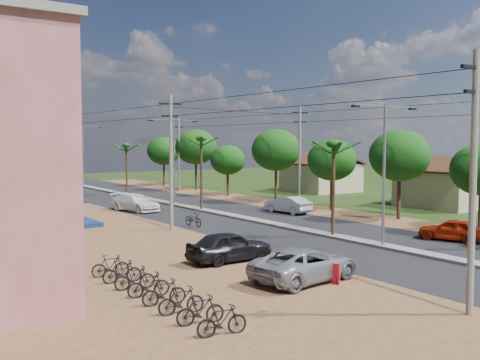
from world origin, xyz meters
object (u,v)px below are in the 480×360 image
object	(u,v)px
car_white_far	(135,203)
parked_scooter_row	(156,288)
car_parked_silver	(305,265)
car_parked_dark	(229,247)
roadside_sign	(328,273)
car_red_near	(452,230)
car_silver_mid	(288,205)
moto_rider_east	(477,241)

from	to	relation	value
car_white_far	parked_scooter_row	size ratio (longest dim) A/B	0.51
car_parked_silver	car_parked_dark	bearing A→B (deg)	-1.57
parked_scooter_row	car_parked_dark	bearing A→B (deg)	34.83
car_white_far	roadside_sign	xyz separation A→B (m)	(-3.18, -26.88, -0.28)
car_white_far	car_parked_silver	world-z (taller)	car_white_far
car_red_near	car_white_far	world-z (taller)	car_white_far
car_silver_mid	car_white_far	bearing A→B (deg)	-46.26
car_parked_silver	moto_rider_east	xyz separation A→B (m)	(12.49, 0.03, -0.27)
moto_rider_east	car_red_near	bearing A→B (deg)	-111.14
car_red_near	car_parked_dark	bearing A→B (deg)	-30.64
moto_rider_east	roadside_sign	size ratio (longest dim) A/B	1.58
car_silver_mid	car_parked_dark	size ratio (longest dim) A/B	0.98
car_silver_mid	moto_rider_east	bearing A→B (deg)	80.33
car_silver_mid	parked_scooter_row	xyz separation A→B (m)	(-20.11, -16.94, -0.21)
car_parked_dark	parked_scooter_row	xyz separation A→B (m)	(-6.01, -4.18, -0.25)
car_silver_mid	car_parked_silver	size ratio (longest dim) A/B	0.83
car_red_near	roadside_sign	size ratio (longest dim) A/B	3.59
car_red_near	car_parked_dark	world-z (taller)	car_parked_dark
car_parked_dark	parked_scooter_row	size ratio (longest dim) A/B	0.45
car_white_far	moto_rider_east	bearing A→B (deg)	-85.69
moto_rider_east	parked_scooter_row	size ratio (longest dim) A/B	0.17
car_red_near	car_silver_mid	distance (m)	15.45
car_white_far	parked_scooter_row	bearing A→B (deg)	-126.43
car_parked_dark	roadside_sign	world-z (taller)	car_parked_dark
car_red_near	car_parked_silver	size ratio (longest dim) A/B	0.75
roadside_sign	car_silver_mid	bearing A→B (deg)	40.85
car_silver_mid	roadside_sign	distance (m)	22.71
roadside_sign	car_white_far	bearing A→B (deg)	69.03
car_silver_mid	car_parked_dark	distance (m)	19.02
car_parked_dark	car_silver_mid	bearing A→B (deg)	-49.17
roadside_sign	parked_scooter_row	size ratio (longest dim) A/B	0.11
car_parked_dark	moto_rider_east	xyz separation A→B (m)	(13.02, -5.03, -0.30)
moto_rider_east	roadside_sign	bearing A→B (deg)	7.75
car_red_near	car_silver_mid	xyz separation A→B (m)	(0.00, 15.45, 0.05)
car_parked_silver	parked_scooter_row	xyz separation A→B (m)	(-6.53, 0.87, -0.22)
car_parked_dark	car_parked_silver	bearing A→B (deg)	-175.37
car_white_far	car_parked_dark	distance (m)	21.46
car_red_near	car_white_far	size ratio (longest dim) A/B	0.77
parked_scooter_row	car_parked_silver	bearing A→B (deg)	-7.63
car_red_near	car_parked_silver	bearing A→B (deg)	-9.96
car_parked_silver	car_red_near	bearing A→B (deg)	-87.62
car_silver_mid	car_white_far	size ratio (longest dim) A/B	0.86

